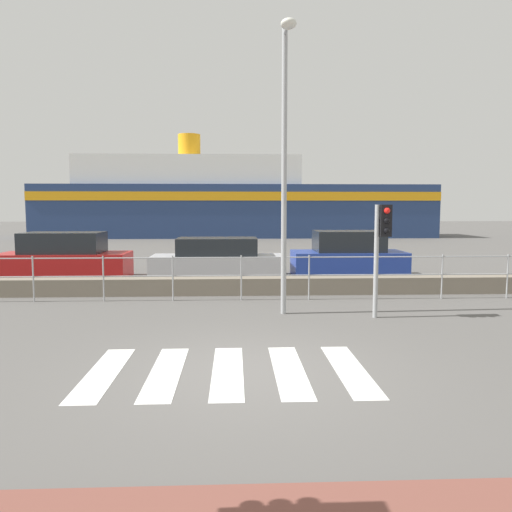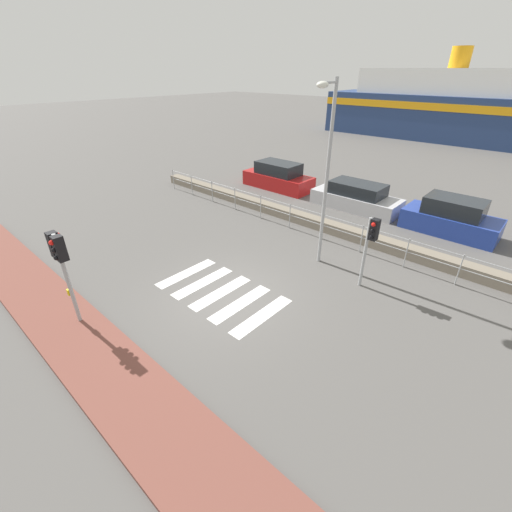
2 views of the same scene
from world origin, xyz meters
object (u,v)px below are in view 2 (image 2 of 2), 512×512
(streetlamp, at_px, (326,160))
(ferry_boat, at_px, (482,113))
(parked_car_silver, at_px, (356,197))
(parked_car_blue, at_px, (451,218))
(parked_car_red, at_px, (278,177))
(traffic_light_far, at_px, (371,238))
(traffic_light_near, at_px, (60,256))

(streetlamp, bearing_deg, ferry_boat, 93.19)
(ferry_boat, distance_m, parked_car_silver, 24.32)
(parked_car_blue, bearing_deg, parked_car_red, 180.00)
(traffic_light_far, xyz_separation_m, streetlamp, (-2.06, 0.33, 2.04))
(parked_car_silver, bearing_deg, traffic_light_far, -60.23)
(traffic_light_near, height_order, parked_car_blue, traffic_light_near)
(traffic_light_near, bearing_deg, streetlamp, 67.89)
(traffic_light_near, relative_size, parked_car_red, 0.65)
(streetlamp, relative_size, parked_car_blue, 1.61)
(traffic_light_far, xyz_separation_m, parked_car_silver, (-3.76, 6.57, -1.22))
(streetlamp, relative_size, ferry_boat, 0.20)
(traffic_light_near, height_order, parked_car_red, traffic_light_near)
(traffic_light_near, relative_size, traffic_light_far, 1.15)
(traffic_light_far, relative_size, ferry_boat, 0.08)
(traffic_light_near, bearing_deg, parked_car_blue, 66.74)
(traffic_light_near, bearing_deg, ferry_boat, 87.95)
(streetlamp, distance_m, parked_car_blue, 7.55)
(parked_car_blue, bearing_deg, streetlamp, -114.63)
(ferry_boat, xyz_separation_m, parked_car_blue, (4.55, -24.22, -2.09))
(traffic_light_far, relative_size, parked_car_red, 0.57)
(traffic_light_near, bearing_deg, traffic_light_far, 54.54)
(ferry_boat, bearing_deg, traffic_light_near, -92.05)
(parked_car_red, bearing_deg, streetlamp, -42.14)
(traffic_light_near, height_order, traffic_light_far, traffic_light_near)
(traffic_light_far, relative_size, streetlamp, 0.39)
(traffic_light_near, distance_m, streetlamp, 8.29)
(traffic_light_near, distance_m, parked_car_red, 14.37)
(traffic_light_near, bearing_deg, parked_car_red, 105.56)
(traffic_light_far, distance_m, streetlamp, 2.92)
(streetlamp, height_order, parked_car_red, streetlamp)
(ferry_boat, relative_size, parked_car_red, 7.35)
(ferry_boat, bearing_deg, traffic_light_far, -83.04)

